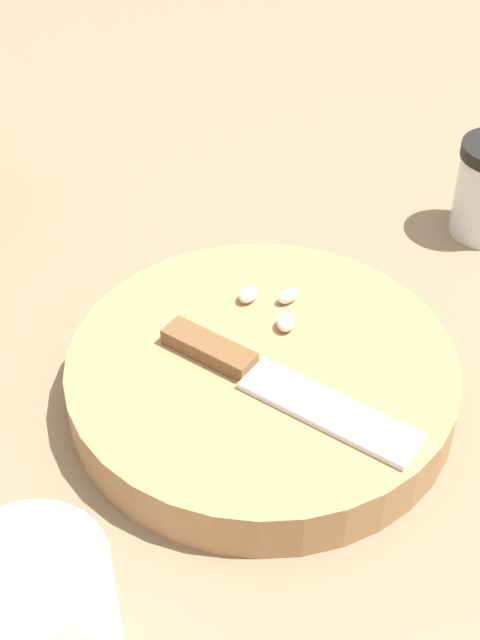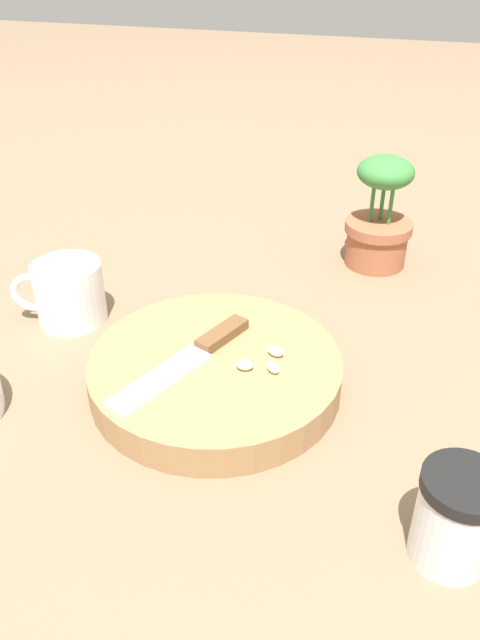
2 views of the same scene
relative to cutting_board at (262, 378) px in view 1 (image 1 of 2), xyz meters
The scene contains 5 objects.
ground_plane 0.07m from the cutting_board, 55.55° to the left, with size 5.00×5.00×0.00m, color #7F664C.
cutting_board is the anchor object (origin of this frame).
chef_knife 0.04m from the cutting_board, 157.60° to the right, with size 0.10×0.20×0.01m.
garlic_cloves 0.06m from the cutting_board, ahead, with size 0.05×0.05×0.01m.
coffee_mug 0.25m from the cutting_board, 161.46° to the left, with size 0.12×0.09×0.08m.
Camera 1 is at (-0.51, -0.15, 0.49)m, focal length 50.00 mm.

